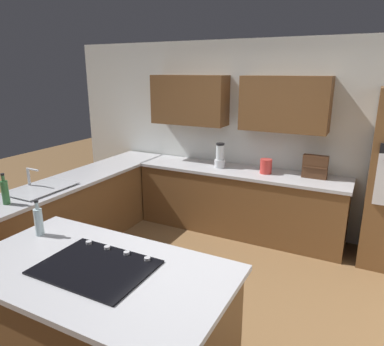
{
  "coord_description": "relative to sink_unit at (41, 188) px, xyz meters",
  "views": [
    {
      "loc": [
        -1.43,
        2.69,
        2.2
      ],
      "look_at": [
        0.4,
        -0.88,
        1.04
      ],
      "focal_mm": 33.26,
      "sensor_mm": 36.0,
      "label": 1
    }
  ],
  "objects": [
    {
      "name": "cooktop",
      "position": [
        -1.69,
        1.0,
        -0.01
      ],
      "size": [
        0.76,
        0.56,
        0.03
      ],
      "color": "black",
      "rests_on": "island_top"
    },
    {
      "name": "lower_cabinets_back",
      "position": [
        -1.73,
        -1.79,
        -0.49
      ],
      "size": [
        2.8,
        0.6,
        0.86
      ],
      "primitive_type": "cube",
      "color": "brown",
      "rests_on": "ground"
    },
    {
      "name": "spice_rack",
      "position": [
        -2.68,
        -1.87,
        0.13
      ],
      "size": [
        0.3,
        0.11,
        0.29
      ],
      "color": "#472B19",
      "rests_on": "countertop_back"
    },
    {
      "name": "island_top",
      "position": [
        -1.69,
        1.01,
        -0.04
      ],
      "size": [
        1.89,
        1.05,
        0.04
      ],
      "primitive_type": "cube",
      "color": "#B2B2B7",
      "rests_on": "island_base"
    },
    {
      "name": "kettle",
      "position": [
        -2.08,
        -1.8,
        0.08
      ],
      "size": [
        0.15,
        0.15,
        0.19
      ],
      "primitive_type": "cylinder",
      "color": "red",
      "rests_on": "countertop_back"
    },
    {
      "name": "blender",
      "position": [
        -1.43,
        -1.8,
        0.13
      ],
      "size": [
        0.15,
        0.15,
        0.34
      ],
      "color": "silver",
      "rests_on": "countertop_back"
    },
    {
      "name": "wall_back",
      "position": [
        -1.76,
        -2.11,
        0.5
      ],
      "size": [
        6.0,
        0.44,
        2.6
      ],
      "color": "silver",
      "rests_on": "ground"
    },
    {
      "name": "oil_bottle",
      "position": [
        -0.94,
        0.82,
        0.11
      ],
      "size": [
        0.07,
        0.07,
        0.31
      ],
      "color": "silver",
      "rests_on": "island_top"
    },
    {
      "name": "countertop_side",
      "position": [
        -0.01,
        -0.62,
        -0.04
      ],
      "size": [
        0.64,
        2.94,
        0.04
      ],
      "primitive_type": "cube",
      "color": "#B2B2B7",
      "rests_on": "lower_cabinets_side"
    },
    {
      "name": "sink_unit",
      "position": [
        0.0,
        0.0,
        0.0
      ],
      "size": [
        0.46,
        0.7,
        0.23
      ],
      "color": "#515456",
      "rests_on": "countertop_side"
    },
    {
      "name": "dish_soap_bottle",
      "position": [
        -0.06,
        0.48,
        0.11
      ],
      "size": [
        0.07,
        0.07,
        0.32
      ],
      "color": "#336B38",
      "rests_on": "countertop_side"
    },
    {
      "name": "countertop_back",
      "position": [
        -1.73,
        -1.79,
        -0.04
      ],
      "size": [
        2.84,
        0.64,
        0.04
      ],
      "primitive_type": "cube",
      "color": "#B2B2B7",
      "rests_on": "lower_cabinets_back"
    },
    {
      "name": "island_base",
      "position": [
        -1.69,
        1.01,
        -0.49
      ],
      "size": [
        1.81,
        0.97,
        0.86
      ],
      "primitive_type": "cube",
      "color": "brown",
      "rests_on": "ground"
    },
    {
      "name": "lower_cabinets_side",
      "position": [
        -0.01,
        -0.62,
        -0.49
      ],
      "size": [
        0.6,
        2.9,
        0.86
      ],
      "primitive_type": "cube",
      "color": "brown",
      "rests_on": "ground"
    },
    {
      "name": "ground_plane",
      "position": [
        -1.83,
        -0.07,
        -0.92
      ],
      "size": [
        14.0,
        14.0,
        0.0
      ],
      "primitive_type": "plane",
      "color": "brown"
    }
  ]
}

